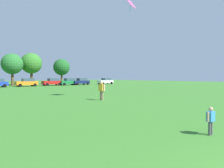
% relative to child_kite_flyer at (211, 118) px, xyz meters
% --- Properties ---
extents(child_kite_flyer, '(0.47, 0.18, 1.00)m').
position_rel_child_kite_flyer_xyz_m(child_kite_flyer, '(0.00, 0.00, 0.00)').
color(child_kite_flyer, '#4C4C51').
rests_on(child_kite_flyer, ground).
extents(adult_bystander, '(0.35, 0.79, 1.66)m').
position_rel_child_kite_flyer_xyz_m(adult_bystander, '(3.34, 10.88, 0.39)').
color(adult_bystander, '#8C7259').
rests_on(adult_bystander, ground).
extents(kite, '(1.43, 1.00, 1.15)m').
position_rel_child_kite_flyer_xyz_m(kite, '(6.15, 10.12, 8.21)').
color(kite, '#F24C8C').
extents(parked_car_orange_4, '(4.30, 2.02, 1.68)m').
position_rel_child_kite_flyer_xyz_m(parked_car_orange_4, '(5.85, 40.38, 0.26)').
color(parked_car_orange_4, orange).
rests_on(parked_car_orange_4, ground).
extents(parked_car_red_5, '(4.30, 2.02, 1.68)m').
position_rel_child_kite_flyer_xyz_m(parked_car_red_5, '(11.68, 41.01, 0.26)').
color(parked_car_red_5, red).
rests_on(parked_car_red_5, ground).
extents(parked_car_green_6, '(4.30, 2.02, 1.68)m').
position_rel_child_kite_flyer_xyz_m(parked_car_green_6, '(15.59, 40.55, 0.26)').
color(parked_car_green_6, '#196B38').
rests_on(parked_car_green_6, ground).
extents(parked_car_navy_7, '(4.30, 2.02, 1.68)m').
position_rel_child_kite_flyer_xyz_m(parked_car_navy_7, '(18.79, 40.13, 0.26)').
color(parked_car_navy_7, '#141E4C').
rests_on(parked_car_navy_7, ground).
extents(parked_car_white_8, '(4.30, 2.02, 1.68)m').
position_rel_child_kite_flyer_xyz_m(parked_car_white_8, '(26.20, 39.69, 0.26)').
color(parked_car_white_8, white).
rests_on(parked_car_white_8, ground).
extents(tree_center_right, '(4.66, 4.66, 7.26)m').
position_rel_child_kite_flyer_xyz_m(tree_center_right, '(4.35, 45.77, 4.31)').
color(tree_center_right, brown).
rests_on(tree_center_right, ground).
extents(tree_right, '(5.04, 5.04, 7.85)m').
position_rel_child_kite_flyer_xyz_m(tree_right, '(9.04, 47.27, 4.71)').
color(tree_right, brown).
rests_on(tree_right, ground).
extents(tree_far_right, '(4.33, 4.33, 6.75)m').
position_rel_child_kite_flyer_xyz_m(tree_far_right, '(16.60, 46.44, 3.97)').
color(tree_far_right, brown).
rests_on(tree_far_right, ground).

